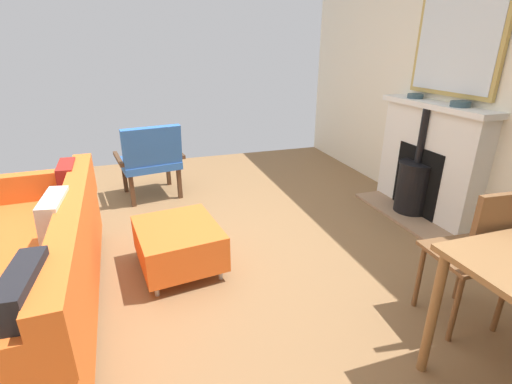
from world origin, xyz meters
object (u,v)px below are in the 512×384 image
sofa (28,272)px  ottoman (179,243)px  fireplace (425,166)px  dining_chair_near_fireplace (481,250)px  mantel_bowl_near (415,96)px  armchair_accent (151,158)px  mantel_bowl_far (460,104)px

sofa → ottoman: bearing=-162.0°
fireplace → dining_chair_near_fireplace: fireplace is taller
mantel_bowl_near → armchair_accent: (2.58, -0.93, -0.67)m
ottoman → dining_chair_near_fireplace: (-1.57, 1.18, 0.32)m
ottoman → sofa: bearing=18.0°
sofa → dining_chair_near_fireplace: dining_chair_near_fireplace is taller
mantel_bowl_far → ottoman: (2.48, 0.03, -0.92)m
sofa → dining_chair_near_fireplace: size_ratio=2.30×
mantel_bowl_far → dining_chair_near_fireplace: 1.63m
ottoman → dining_chair_near_fireplace: size_ratio=0.79×
sofa → ottoman: sofa is taller
mantel_bowl_far → dining_chair_near_fireplace: size_ratio=0.18×
fireplace → dining_chair_near_fireplace: (0.90, 1.47, 0.05)m
fireplace → mantel_bowl_near: mantel_bowl_near is taller
ottoman → armchair_accent: size_ratio=0.87×
ottoman → dining_chair_near_fireplace: dining_chair_near_fireplace is taller
ottoman → armchair_accent: 1.54m
mantel_bowl_far → sofa: size_ratio=0.08×
ottoman → mantel_bowl_far: bearing=-179.3°
mantel_bowl_far → sofa: mantel_bowl_far is taller
sofa → dining_chair_near_fireplace: (-2.49, 0.88, 0.20)m
fireplace → ottoman: 2.49m
fireplace → mantel_bowl_near: bearing=-93.0°
fireplace → dining_chair_near_fireplace: size_ratio=1.37×
sofa → ottoman: (-0.92, -0.30, -0.12)m
sofa → ottoman: 0.98m
mantel_bowl_near → sofa: (3.40, 0.89, -0.79)m
fireplace → mantel_bowl_far: bearing=93.6°
mantel_bowl_far → ottoman: mantel_bowl_far is taller
sofa → dining_chair_near_fireplace: bearing=160.5°
fireplace → sofa: 3.44m
fireplace → dining_chair_near_fireplace: 1.72m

